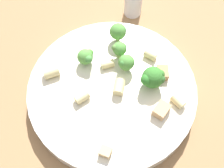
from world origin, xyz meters
TOP-DOWN VIEW (x-y plane):
  - ground_plane at (0.00, 0.00)m, footprint 2.00×2.00m
  - pasta_bowl at (0.00, 0.00)m, footprint 0.28×0.28m
  - broccoli_floret_0 at (0.07, -0.01)m, footprint 0.04×0.04m
  - broccoli_floret_1 at (-0.03, 0.06)m, footprint 0.03×0.03m
  - broccoli_floret_2 at (0.03, 0.03)m, footprint 0.03×0.03m
  - broccoli_floret_3 at (0.02, 0.06)m, footprint 0.03×0.02m
  - broccoli_floret_4 at (0.03, 0.10)m, footprint 0.03×0.03m
  - rigatoni_0 at (-0.05, -0.01)m, footprint 0.03×0.02m
  - rigatoni_1 at (0.10, -0.05)m, footprint 0.02×0.03m
  - rigatoni_2 at (0.00, 0.04)m, footprint 0.02×0.02m
  - rigatoni_3 at (-0.10, 0.04)m, footprint 0.03×0.02m
  - rigatoni_4 at (0.08, 0.05)m, footprint 0.03×0.03m
  - rigatoni_5 at (0.01, -0.01)m, footprint 0.02×0.03m
  - chicken_chunk_0 at (0.07, -0.06)m, footprint 0.03×0.03m
  - chicken_chunk_1 at (0.09, 0.01)m, footprint 0.02×0.03m
  - chicken_chunk_2 at (-0.03, -0.11)m, footprint 0.02×0.02m

SIDE VIEW (x-z plane):
  - ground_plane at x=0.00m, z-range 0.00..0.00m
  - pasta_bowl at x=0.00m, z-range 0.00..0.03m
  - chicken_chunk_2 at x=-0.03m, z-range 0.03..0.04m
  - rigatoni_2 at x=0.00m, z-range 0.03..0.04m
  - chicken_chunk_1 at x=0.09m, z-range 0.03..0.04m
  - rigatoni_1 at x=0.10m, z-range 0.03..0.04m
  - rigatoni_4 at x=0.08m, z-range 0.03..0.05m
  - rigatoni_0 at x=-0.05m, z-range 0.03..0.05m
  - chicken_chunk_0 at x=0.07m, z-range 0.03..0.05m
  - rigatoni_3 at x=-0.10m, z-range 0.03..0.05m
  - rigatoni_5 at x=0.01m, z-range 0.03..0.05m
  - broccoli_floret_1 at x=-0.03m, z-range 0.03..0.06m
  - broccoli_floret_2 at x=0.03m, z-range 0.03..0.07m
  - broccoli_floret_0 at x=0.07m, z-range 0.03..0.07m
  - broccoli_floret_3 at x=0.02m, z-range 0.04..0.07m
  - broccoli_floret_4 at x=0.03m, z-range 0.03..0.07m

